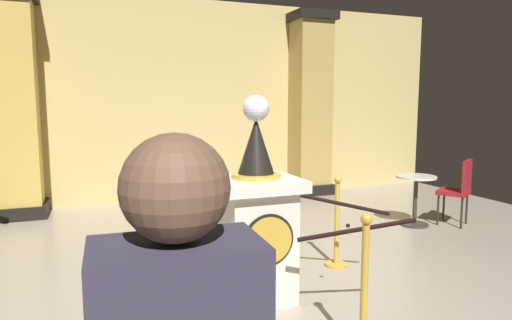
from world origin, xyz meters
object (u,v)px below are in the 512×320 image
at_px(pedestal_clock, 256,222).
at_px(cafe_table, 416,194).
at_px(cafe_chair_red, 459,186).
at_px(stanchion_near, 364,309).
at_px(stanchion_far, 337,235).

relative_size(pedestal_clock, cafe_table, 2.52).
height_order(cafe_table, cafe_chair_red, cafe_chair_red).
distance_m(stanchion_near, stanchion_far, 1.80).
bearing_deg(cafe_table, stanchion_far, -151.90).
bearing_deg(cafe_chair_red, pedestal_clock, -160.85).
distance_m(stanchion_near, cafe_chair_red, 4.08).
distance_m(stanchion_near, cafe_table, 3.77).
xyz_separation_m(stanchion_far, cafe_chair_red, (2.50, 0.81, 0.23)).
bearing_deg(stanchion_far, stanchion_near, -115.05).
bearing_deg(stanchion_near, cafe_table, 44.74).
relative_size(stanchion_far, cafe_chair_red, 1.04).
bearing_deg(cafe_chair_red, stanchion_far, -162.13).
bearing_deg(stanchion_near, stanchion_far, 64.95).
bearing_deg(stanchion_near, cafe_chair_red, 36.73).
bearing_deg(pedestal_clock, stanchion_near, -74.05).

